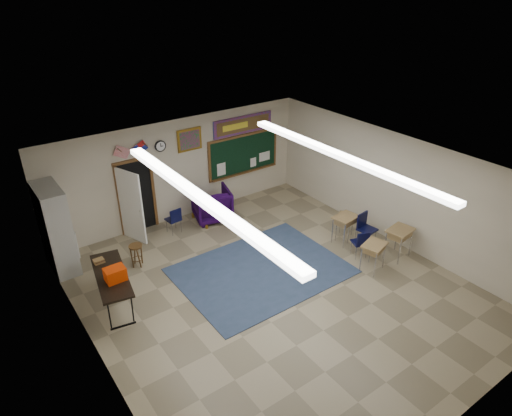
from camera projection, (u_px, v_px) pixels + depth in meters
floor at (275, 290)px, 10.65m from camera, size 9.00×9.00×0.00m
back_wall at (180, 170)px, 13.18m from camera, size 8.00×0.04×3.00m
front_wall at (464, 364)px, 6.72m from camera, size 8.00×0.04×3.00m
left_wall at (94, 305)px, 7.88m from camera, size 0.04×9.00×3.00m
right_wall at (395, 189)px, 12.02m from camera, size 0.04×9.00×3.00m
ceiling at (277, 172)px, 9.25m from camera, size 8.00×9.00×0.04m
area_rug at (261, 271)px, 11.32m from camera, size 4.00×3.00×0.02m
fluorescent_strips at (277, 175)px, 9.28m from camera, size 3.86×6.00×0.10m
doorway at (135, 199)px, 12.50m from camera, size 1.10×0.89×2.16m
chalkboard at (244, 155)px, 14.31m from camera, size 2.55×0.14×1.30m
bulletin_board at (243, 125)px, 13.85m from camera, size 2.10×0.05×0.55m
framed_art_print at (190, 140)px, 12.94m from camera, size 0.75×0.05×0.65m
wall_clock at (160, 146)px, 12.48m from camera, size 0.32×0.05×0.32m
wall_flags at (131, 148)px, 11.96m from camera, size 1.16×0.06×0.70m
storage_cabinet at (56, 229)px, 10.98m from camera, size 0.59×1.25×2.20m
wingback_armchair at (212, 204)px, 13.46m from camera, size 1.28×1.30×0.97m
student_chair_reading at (173, 220)px, 12.82m from camera, size 0.42×0.42×0.78m
student_chair_desk_a at (359, 243)px, 11.75m from camera, size 0.50×0.50×0.77m
student_chair_desk_b at (367, 230)px, 12.19m from camera, size 0.51×0.51×0.91m
student_desk_front_left at (345, 228)px, 12.34m from camera, size 0.72×0.58×0.79m
student_desk_front_right at (345, 226)px, 12.54m from camera, size 0.71×0.66×0.68m
student_desk_back_left at (373, 255)px, 11.19m from camera, size 0.73×0.62×0.74m
student_desk_back_right at (398, 242)px, 11.68m from camera, size 0.76×0.62×0.82m
folding_table at (113, 288)px, 10.03m from camera, size 0.96×1.99×1.09m
wooden_stool at (137, 255)px, 11.40m from camera, size 0.34×0.34×0.59m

